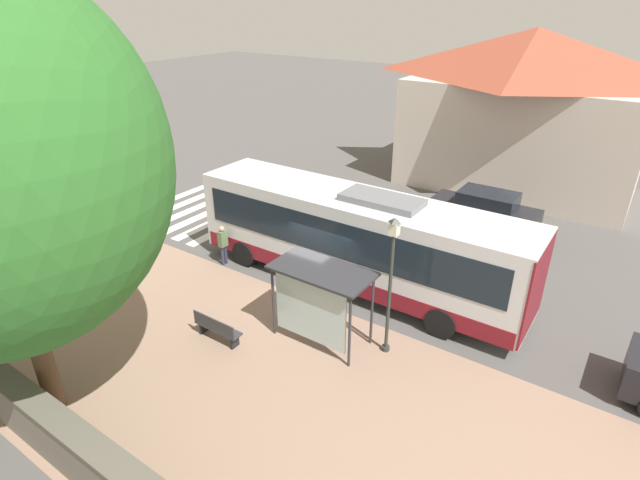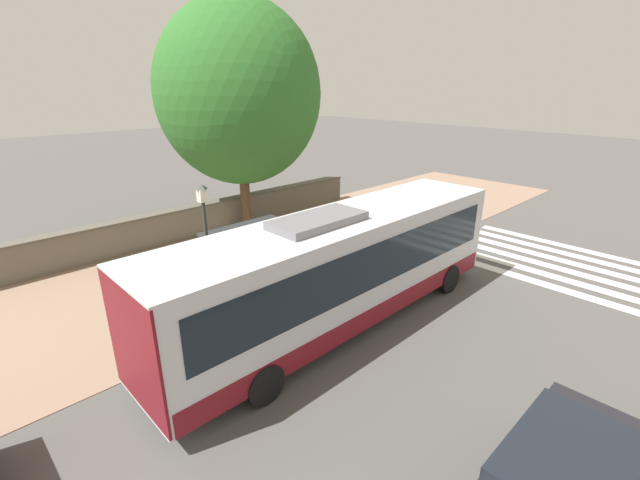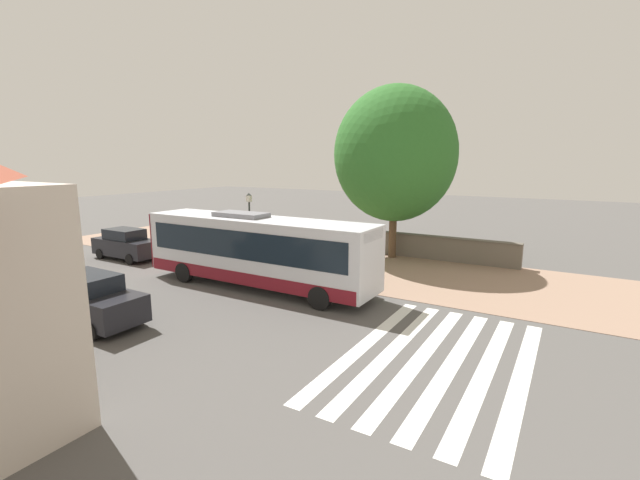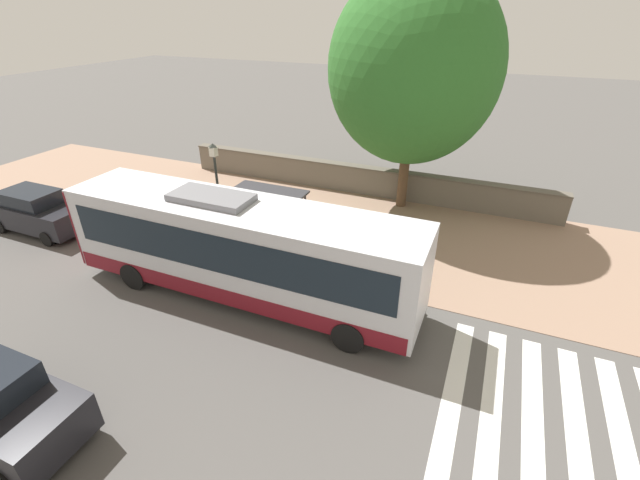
{
  "view_description": "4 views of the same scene",
  "coord_description": "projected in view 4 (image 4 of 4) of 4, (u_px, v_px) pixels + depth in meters",
  "views": [
    {
      "loc": [
        -11.82,
        -8.43,
        9.5
      ],
      "look_at": [
        0.61,
        0.07,
        2.06
      ],
      "focal_mm": 28.0,
      "sensor_mm": 36.0,
      "label": 1
    },
    {
      "loc": [
        9.59,
        -9.03,
        6.94
      ],
      "look_at": [
        -1.64,
        1.82,
        1.16
      ],
      "focal_mm": 24.0,
      "sensor_mm": 36.0,
      "label": 2
    },
    {
      "loc": [
        17.45,
        12.24,
        6.06
      ],
      "look_at": [
        -0.01,
        1.82,
        2.28
      ],
      "focal_mm": 24.0,
      "sensor_mm": 36.0,
      "label": 3
    },
    {
      "loc": [
        11.96,
        6.53,
        8.87
      ],
      "look_at": [
        0.6,
        1.69,
        2.05
      ],
      "focal_mm": 24.0,
      "sensor_mm": 36.0,
      "label": 4
    }
  ],
  "objects": [
    {
      "name": "ground_plane",
      "position": [
        285.0,
        272.0,
        16.16
      ],
      "size": [
        120.0,
        120.0,
        0.0
      ],
      "primitive_type": "plane",
      "color": "#514F4C",
      "rests_on": "ground"
    },
    {
      "name": "bus",
      "position": [
        240.0,
        247.0,
        14.04
      ],
      "size": [
        2.67,
        12.13,
        3.61
      ],
      "color": "silver",
      "rests_on": "ground"
    },
    {
      "name": "pedestrian",
      "position": [
        398.0,
        279.0,
        14.06
      ],
      "size": [
        0.34,
        0.22,
        1.63
      ],
      "color": "#2D3347",
      "rests_on": "ground"
    },
    {
      "name": "bus_shelter",
      "position": [
        270.0,
        201.0,
        17.07
      ],
      "size": [
        1.56,
        2.99,
        2.43
      ],
      "color": "#2D2D33",
      "rests_on": "ground"
    },
    {
      "name": "street_lamp_near",
      "position": [
        218.0,
        187.0,
        16.86
      ],
      "size": [
        0.28,
        0.28,
        4.3
      ],
      "color": "#2D332D",
      "rests_on": "ground"
    },
    {
      "name": "sidewalk_plaza",
      "position": [
        329.0,
        223.0,
        19.78
      ],
      "size": [
        9.0,
        44.0,
        0.02
      ],
      "color": "#937560",
      "rests_on": "ground"
    },
    {
      "name": "parked_car_behind_bus",
      "position": [
        37.0,
        212.0,
        18.69
      ],
      "size": [
        1.9,
        4.54,
        1.9
      ],
      "color": "black",
      "rests_on": "ground"
    },
    {
      "name": "stone_wall",
      "position": [
        358.0,
        179.0,
        22.68
      ],
      "size": [
        0.6,
        20.0,
        1.48
      ],
      "color": "#6B6356",
      "rests_on": "ground"
    },
    {
      "name": "shade_tree",
      "position": [
        414.0,
        69.0,
        18.38
      ],
      "size": [
        7.46,
        7.46,
        10.56
      ],
      "color": "brown",
      "rests_on": "ground"
    },
    {
      "name": "bench",
      "position": [
        343.0,
        228.0,
        18.33
      ],
      "size": [
        0.4,
        1.63,
        0.88
      ],
      "color": "#333338",
      "rests_on": "ground"
    }
  ]
}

